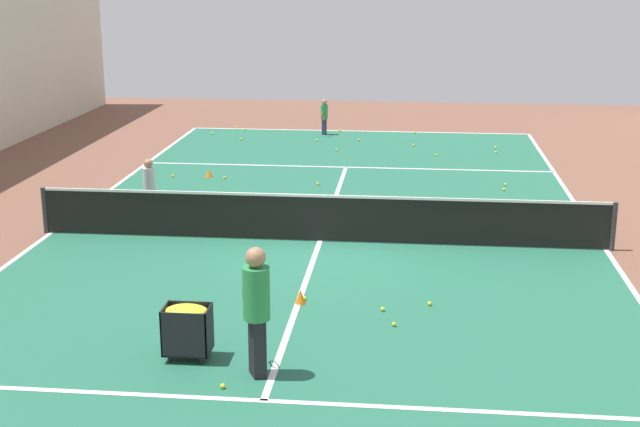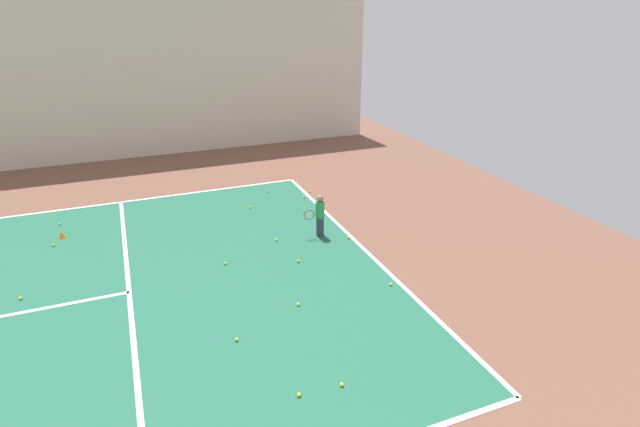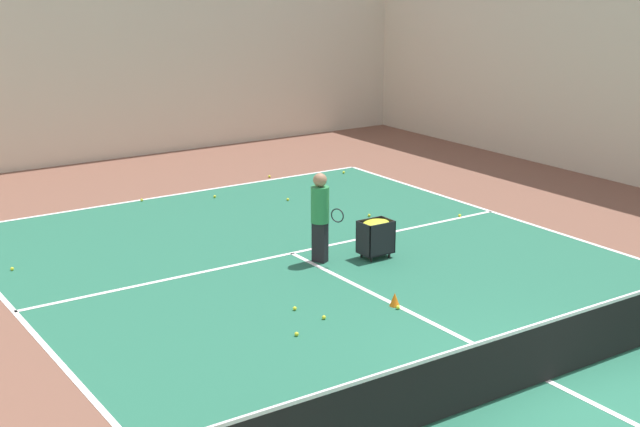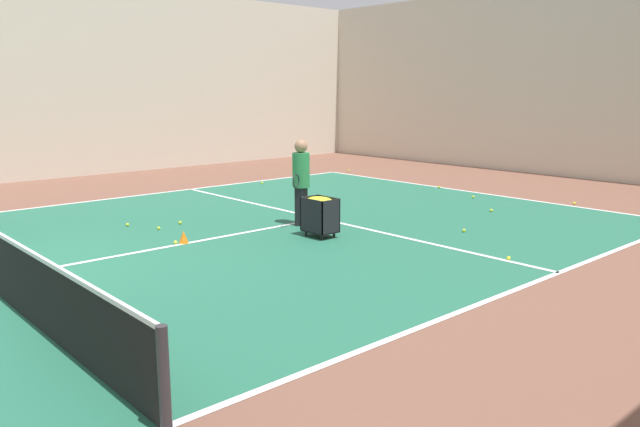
% 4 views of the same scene
% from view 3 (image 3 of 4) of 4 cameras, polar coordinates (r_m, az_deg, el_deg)
% --- Properties ---
extents(ground_plane, '(38.51, 38.51, 0.00)m').
position_cam_3_polar(ground_plane, '(13.25, 14.36, -10.34)').
color(ground_plane, brown).
extents(court_playing_area, '(11.12, 24.80, 0.00)m').
position_cam_3_polar(court_playing_area, '(13.25, 14.36, -10.33)').
color(court_playing_area, '#23664C').
rests_on(court_playing_area, ground).
extents(line_baseline_far, '(11.12, 0.10, 0.00)m').
position_cam_3_polar(line_baseline_far, '(22.82, -9.29, 1.19)').
color(line_baseline_far, white).
rests_on(line_baseline_far, ground).
extents(line_service_far, '(11.12, 0.10, 0.00)m').
position_cam_3_polar(line_service_far, '(18.09, -1.81, -2.56)').
color(line_service_far, white).
rests_on(line_service_far, ground).
extents(line_centre_service, '(0.10, 13.64, 0.00)m').
position_cam_3_polar(line_centre_service, '(13.25, 14.36, -10.32)').
color(line_centre_service, white).
rests_on(line_centre_service, ground).
extents(hall_enclosure_far, '(20.83, 0.15, 6.18)m').
position_cam_3_polar(hall_enclosure_far, '(26.79, -14.11, 9.83)').
color(hall_enclosure_far, beige).
rests_on(hall_enclosure_far, ground).
extents(tennis_net, '(11.42, 0.10, 0.96)m').
position_cam_3_polar(tennis_net, '(13.04, 14.51, -8.38)').
color(tennis_net, '#2D2D33').
rests_on(tennis_net, ground).
extents(coach_at_net, '(0.51, 0.67, 1.80)m').
position_cam_3_polar(coach_at_net, '(17.31, 0.01, 0.13)').
color(coach_at_net, black).
rests_on(coach_at_net, ground).
extents(ball_cart, '(0.64, 0.47, 0.79)m').
position_cam_3_polar(ball_cart, '(17.71, 3.59, -1.14)').
color(ball_cart, black).
rests_on(ball_cart, ground).
extents(training_cone_1, '(0.18, 0.18, 0.24)m').
position_cam_3_polar(training_cone_1, '(15.44, 4.80, -5.50)').
color(training_cone_1, orange).
rests_on(training_cone_1, ground).
extents(tennis_ball_2, '(0.07, 0.07, 0.07)m').
position_cam_3_polar(tennis_ball_2, '(18.16, 0.23, -2.37)').
color(tennis_ball_2, yellow).
rests_on(tennis_ball_2, ground).
extents(tennis_ball_6, '(0.07, 0.07, 0.07)m').
position_cam_3_polar(tennis_ball_6, '(21.98, -2.07, 0.91)').
color(tennis_ball_6, yellow).
rests_on(tennis_ball_6, ground).
extents(tennis_ball_10, '(0.07, 0.07, 0.07)m').
position_cam_3_polar(tennis_ball_10, '(22.36, -11.34, 0.86)').
color(tennis_ball_10, yellow).
rests_on(tennis_ball_10, ground).
extents(tennis_ball_17, '(0.07, 0.07, 0.07)m').
position_cam_3_polar(tennis_ball_17, '(14.25, -1.51, -7.72)').
color(tennis_ball_17, yellow).
rests_on(tennis_ball_17, ground).
extents(tennis_ball_18, '(0.07, 0.07, 0.07)m').
position_cam_3_polar(tennis_ball_18, '(18.10, -19.10, -3.36)').
color(tennis_ball_18, yellow).
rests_on(tennis_ball_18, ground).
extents(tennis_ball_19, '(0.07, 0.07, 0.07)m').
position_cam_3_polar(tennis_ball_19, '(20.64, 3.16, -0.11)').
color(tennis_ball_19, yellow).
rests_on(tennis_ball_19, ground).
extents(tennis_ball_22, '(0.07, 0.07, 0.07)m').
position_cam_3_polar(tennis_ball_22, '(14.87, 0.25, -6.66)').
color(tennis_ball_22, yellow).
rests_on(tennis_ball_22, ground).
extents(tennis_ball_25, '(0.07, 0.07, 0.07)m').
position_cam_3_polar(tennis_ball_25, '(22.39, -6.75, 1.09)').
color(tennis_ball_25, yellow).
rests_on(tennis_ball_25, ground).
extents(tennis_ball_27, '(0.07, 0.07, 0.07)m').
position_cam_3_polar(tennis_ball_27, '(24.77, 1.53, 2.65)').
color(tennis_ball_27, yellow).
rests_on(tennis_ball_27, ground).
extents(tennis_ball_29, '(0.07, 0.07, 0.07)m').
position_cam_3_polar(tennis_ball_29, '(15.24, -1.63, -6.09)').
color(tennis_ball_29, yellow).
rests_on(tennis_ball_29, ground).
extents(tennis_ball_30, '(0.07, 0.07, 0.07)m').
position_cam_3_polar(tennis_ball_30, '(15.33, 5.01, -6.00)').
color(tennis_ball_30, yellow).
rests_on(tennis_ball_30, ground).
extents(tennis_ball_32, '(0.07, 0.07, 0.07)m').
position_cam_3_polar(tennis_ball_32, '(24.34, -3.26, 2.39)').
color(tennis_ball_32, yellow).
rests_on(tennis_ball_32, ground).
extents(tennis_ball_33, '(0.07, 0.07, 0.07)m').
position_cam_3_polar(tennis_ball_33, '(20.85, 8.93, -0.13)').
color(tennis_ball_33, yellow).
rests_on(tennis_ball_33, ground).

